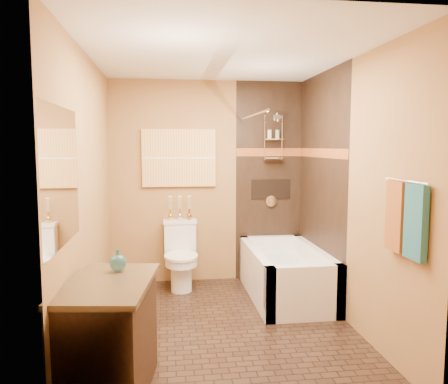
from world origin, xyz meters
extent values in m
plane|color=black|center=(0.00, 0.00, 0.00)|extent=(3.00, 3.00, 0.00)
cube|color=#A67840|center=(-1.20, 0.00, 1.25)|extent=(0.02, 3.00, 2.50)
cube|color=#A67840|center=(1.20, 0.00, 1.25)|extent=(0.02, 3.00, 2.50)
cube|color=#A67840|center=(0.00, 1.50, 1.25)|extent=(2.40, 0.02, 2.50)
cube|color=#A67840|center=(0.00, -1.50, 1.25)|extent=(2.40, 0.02, 2.50)
plane|color=silver|center=(0.00, 0.00, 2.50)|extent=(3.00, 3.00, 0.00)
cube|color=black|center=(0.78, 1.49, 1.25)|extent=(0.85, 0.01, 2.50)
cube|color=black|center=(1.19, 0.75, 1.25)|extent=(0.01, 1.50, 2.50)
cube|color=maroon|center=(0.78, 1.48, 1.62)|extent=(0.85, 0.01, 0.10)
cube|color=maroon|center=(1.18, 0.75, 1.62)|extent=(0.01, 1.50, 0.10)
cube|color=black|center=(0.80, 1.48, 1.15)|extent=(0.50, 0.01, 0.25)
cylinder|color=silver|center=(0.80, 1.35, 2.08)|extent=(0.02, 0.26, 0.02)
cylinder|color=silver|center=(0.80, 1.20, 2.03)|extent=(0.11, 0.11, 0.09)
cylinder|color=silver|center=(0.80, 1.47, 1.00)|extent=(0.14, 0.02, 0.14)
cylinder|color=silver|center=(0.40, 0.75, 2.02)|extent=(0.03, 1.55, 0.03)
cylinder|color=silver|center=(1.15, -1.05, 1.45)|extent=(0.02, 0.55, 0.02)
cube|color=#20566D|center=(1.16, -1.18, 1.18)|extent=(0.05, 0.22, 0.52)
cube|color=#914F1A|center=(1.16, -0.92, 1.18)|extent=(0.05, 0.22, 0.52)
cube|color=gold|center=(-0.36, 1.48, 1.55)|extent=(0.90, 0.04, 0.70)
cube|color=white|center=(-1.19, -1.00, 1.50)|extent=(0.01, 1.00, 0.90)
cube|color=white|center=(0.80, 0.05, 0.28)|extent=(0.80, 0.10, 0.55)
cube|color=white|center=(0.80, 1.45, 0.28)|extent=(0.80, 0.10, 0.55)
cube|color=white|center=(0.45, 0.75, 0.28)|extent=(0.10, 1.50, 0.55)
cube|color=white|center=(1.15, 0.75, 0.28)|extent=(0.10, 1.50, 0.55)
cube|color=white|center=(0.80, 0.75, 0.17)|extent=(0.64, 1.34, 0.35)
cube|color=white|center=(-0.36, 1.39, 0.56)|extent=(0.38, 0.17, 0.38)
cube|color=white|center=(-0.36, 1.39, 0.78)|extent=(0.40, 0.19, 0.04)
cylinder|color=white|center=(-0.36, 1.09, 0.19)|extent=(0.24, 0.24, 0.38)
cylinder|color=white|center=(-0.36, 1.09, 0.36)|extent=(0.37, 0.37, 0.10)
cylinder|color=white|center=(-0.36, 1.09, 0.42)|extent=(0.39, 0.39, 0.03)
cube|color=black|center=(-0.92, -1.00, 0.38)|extent=(0.63, 0.92, 0.76)
cube|color=black|center=(-0.91, -1.00, 0.78)|extent=(0.67, 0.97, 0.04)
camera|label=1|loc=(-0.52, -3.91, 1.69)|focal=35.00mm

